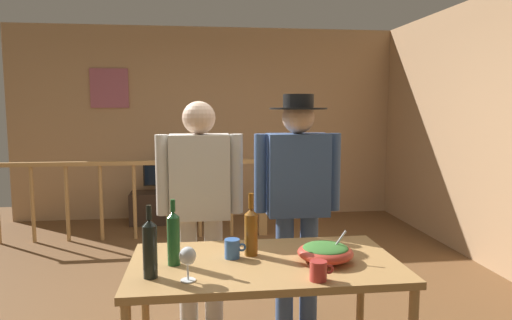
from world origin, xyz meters
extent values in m
plane|color=brown|center=(0.00, 0.00, 0.00)|extent=(8.22, 8.22, 0.00)
cube|color=tan|center=(0.00, 3.16, 1.35)|extent=(5.46, 0.10, 2.70)
cube|color=tan|center=(2.73, 0.95, 1.35)|extent=(0.10, 4.74, 2.70)
cube|color=#A55467|center=(-1.36, 3.10, 1.85)|extent=(0.51, 0.03, 0.54)
cylinder|color=#B2844C|center=(-2.09, 2.05, 0.45)|extent=(0.04, 0.04, 0.90)
cylinder|color=#B2844C|center=(-1.70, 2.05, 0.45)|extent=(0.04, 0.04, 0.90)
cylinder|color=#B2844C|center=(-1.31, 2.05, 0.45)|extent=(0.04, 0.04, 0.90)
cylinder|color=#B2844C|center=(-0.92, 2.05, 0.45)|extent=(0.04, 0.04, 0.90)
cylinder|color=#B2844C|center=(-0.53, 2.05, 0.45)|extent=(0.04, 0.04, 0.90)
cylinder|color=#B2844C|center=(-0.14, 2.05, 0.45)|extent=(0.04, 0.04, 0.90)
cylinder|color=#B2844C|center=(0.25, 2.05, 0.45)|extent=(0.04, 0.04, 0.90)
cylinder|color=#B2844C|center=(0.64, 2.05, 0.45)|extent=(0.04, 0.04, 0.90)
cube|color=#B2844C|center=(-0.92, 2.05, 0.93)|extent=(3.19, 0.07, 0.05)
cube|color=#B2844C|center=(0.64, 2.05, 0.50)|extent=(0.10, 0.10, 1.00)
cube|color=#38281E|center=(-0.63, 2.81, 0.21)|extent=(0.90, 0.40, 0.43)
cube|color=black|center=(-0.63, 2.81, 0.44)|extent=(0.20, 0.12, 0.02)
cylinder|color=black|center=(-0.63, 2.81, 0.49)|extent=(0.03, 0.03, 0.08)
cube|color=black|center=(-0.63, 2.78, 0.67)|extent=(0.53, 0.06, 0.29)
cube|color=black|center=(-0.63, 2.75, 0.67)|extent=(0.48, 0.01, 0.26)
cube|color=#B2844C|center=(0.20, -1.10, 0.74)|extent=(1.47, 0.82, 0.04)
cylinder|color=#B2844C|center=(-0.50, -0.73, 0.36)|extent=(0.05, 0.05, 0.72)
cylinder|color=#B2844C|center=(0.90, -0.73, 0.36)|extent=(0.05, 0.05, 0.72)
ellipsoid|color=#CC3D2D|center=(0.53, -1.15, 0.80)|extent=(0.31, 0.31, 0.10)
ellipsoid|color=#38702D|center=(0.53, -1.15, 0.83)|extent=(0.25, 0.25, 0.04)
cylinder|color=silver|center=(0.59, -1.15, 0.85)|extent=(0.12, 0.01, 0.16)
cylinder|color=silver|center=(-0.22, -1.35, 0.76)|extent=(0.07, 0.07, 0.01)
cylinder|color=silver|center=(-0.22, -1.35, 0.80)|extent=(0.01, 0.01, 0.08)
ellipsoid|color=silver|center=(-0.22, -1.35, 0.88)|extent=(0.08, 0.08, 0.09)
cylinder|color=black|center=(-0.40, -1.28, 0.89)|extent=(0.07, 0.07, 0.26)
cone|color=black|center=(-0.40, -1.28, 1.04)|extent=(0.07, 0.07, 0.03)
cylinder|color=black|center=(-0.40, -1.28, 1.09)|extent=(0.03, 0.03, 0.07)
cylinder|color=brown|center=(0.14, -1.00, 0.87)|extent=(0.08, 0.08, 0.24)
cone|color=brown|center=(0.14, -1.00, 1.01)|extent=(0.08, 0.08, 0.03)
cylinder|color=brown|center=(0.14, -1.00, 1.07)|extent=(0.03, 0.03, 0.09)
cylinder|color=#1E5628|center=(-0.30, -1.11, 0.89)|extent=(0.07, 0.07, 0.26)
cone|color=#1E5628|center=(-0.30, -1.11, 1.03)|extent=(0.07, 0.07, 0.03)
cylinder|color=#1E5628|center=(-0.30, -1.11, 1.08)|extent=(0.03, 0.03, 0.06)
cylinder|color=#3866B2|center=(0.02, -1.03, 0.81)|extent=(0.09, 0.09, 0.11)
torus|color=#3866B2|center=(0.08, -1.03, 0.81)|extent=(0.05, 0.01, 0.05)
cylinder|color=#B7332D|center=(0.42, -1.42, 0.80)|extent=(0.09, 0.09, 0.10)
torus|color=#B7332D|center=(0.47, -1.42, 0.81)|extent=(0.05, 0.01, 0.05)
cylinder|color=beige|center=(-0.06, -0.36, 0.41)|extent=(0.13, 0.13, 0.83)
cylinder|color=beige|center=(-0.24, -0.36, 0.41)|extent=(0.13, 0.13, 0.83)
cube|color=beige|center=(-0.15, -0.36, 1.12)|extent=(0.41, 0.22, 0.59)
cylinder|color=beige|center=(0.11, -0.36, 1.13)|extent=(0.09, 0.09, 0.56)
cylinder|color=beige|center=(-0.40, -0.36, 1.13)|extent=(0.09, 0.09, 0.56)
sphere|color=beige|center=(-0.15, -0.36, 1.53)|extent=(0.23, 0.23, 0.23)
cylinder|color=#3D5684|center=(0.63, -0.36, 0.41)|extent=(0.13, 0.13, 0.83)
cylinder|color=#3D5684|center=(0.45, -0.36, 0.41)|extent=(0.13, 0.13, 0.83)
cube|color=#3D5684|center=(0.54, -0.36, 1.12)|extent=(0.44, 0.22, 0.59)
cylinder|color=#3D5684|center=(0.81, -0.36, 1.13)|extent=(0.09, 0.09, 0.56)
cylinder|color=#3D5684|center=(0.28, -0.36, 1.13)|extent=(0.09, 0.09, 0.56)
sphere|color=#D8A884|center=(0.54, -0.36, 1.52)|extent=(0.23, 0.23, 0.23)
cylinder|color=black|center=(0.54, -0.36, 1.59)|extent=(0.40, 0.40, 0.01)
cylinder|color=black|center=(0.54, -0.36, 1.64)|extent=(0.22, 0.22, 0.10)
camera|label=1|loc=(-0.16, -3.55, 1.61)|focal=32.42mm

